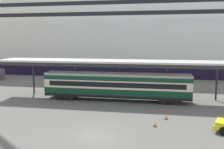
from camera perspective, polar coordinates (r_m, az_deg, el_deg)
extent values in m
plane|color=#5F605B|center=(24.00, -4.09, -13.94)|extent=(400.00, 400.00, 0.00)
cube|color=black|center=(73.62, 7.65, 2.57)|extent=(165.95, 31.28, 4.12)
cube|color=white|center=(73.29, 7.75, 7.92)|extent=(165.95, 31.28, 9.62)
cube|color=white|center=(73.54, 7.84, 12.71)|extent=(152.67, 28.78, 2.65)
cube|color=black|center=(59.30, 7.25, 14.00)|extent=(146.03, 0.12, 0.95)
cube|color=white|center=(73.81, 7.88, 14.76)|extent=(146.57, 27.63, 2.65)
cube|color=black|center=(60.20, 7.33, 16.45)|extent=(140.19, 0.12, 0.95)
cube|color=white|center=(74.17, 7.92, 16.79)|extent=(140.46, 26.48, 2.65)
cube|color=silver|center=(36.43, 1.13, 3.08)|extent=(36.61, 5.32, 0.25)
cube|color=#282828|center=(33.95, 0.45, 2.08)|extent=(36.61, 0.20, 0.50)
cylinder|color=#282828|center=(43.63, -17.74, -0.42)|extent=(0.28, 0.28, 5.71)
cylinder|color=#282828|center=(40.73, -8.60, -0.70)|extent=(0.28, 0.28, 5.71)
cylinder|color=#282828|center=(39.02, 1.64, -1.00)|extent=(0.28, 0.28, 5.71)
cylinder|color=#282828|center=(38.63, 12.45, -1.28)|extent=(0.28, 0.28, 5.71)
cylinder|color=#282828|center=(39.62, 23.09, -1.51)|extent=(0.28, 0.28, 5.71)
cube|color=black|center=(36.71, 0.99, -4.76)|extent=(21.48, 2.80, 0.40)
cube|color=#0F3823|center=(36.57, 0.99, -3.76)|extent=(21.48, 2.80, 0.90)
cube|color=beige|center=(36.37, 1.00, -2.14)|extent=(21.48, 2.80, 1.20)
cube|color=black|center=(35.04, 0.64, -2.45)|extent=(19.76, 0.08, 0.72)
cube|color=#0F3823|center=(36.23, 1.00, -0.74)|extent=(21.48, 2.80, 0.60)
cube|color=#A3A3A3|center=(36.16, 1.00, 0.01)|extent=(21.48, 2.69, 0.36)
cube|color=black|center=(38.76, -10.41, -4.81)|extent=(3.20, 2.35, 0.50)
cylinder|color=black|center=(38.03, -12.31, -5.16)|extent=(0.84, 0.12, 0.84)
cylinder|color=black|center=(37.39, -9.75, -5.31)|extent=(0.84, 0.12, 0.84)
cube|color=black|center=(36.42, 13.15, -5.72)|extent=(3.20, 2.35, 0.50)
cylinder|color=black|center=(35.24, 11.78, -6.19)|extent=(0.84, 0.12, 0.84)
cylinder|color=black|center=(35.35, 14.71, -6.24)|extent=(0.84, 0.12, 0.84)
cylinder|color=black|center=(26.09, 24.45, -11.90)|extent=(0.84, 0.52, 0.80)
cube|color=black|center=(26.60, 9.93, -11.76)|extent=(0.36, 0.36, 0.04)
cone|color=#EA590F|center=(26.49, 9.95, -11.08)|extent=(0.30, 0.30, 0.63)
cylinder|color=white|center=(26.48, 9.95, -11.02)|extent=(0.17, 0.17, 0.09)
cube|color=black|center=(29.14, 12.43, -10.05)|extent=(0.36, 0.36, 0.04)
cone|color=#EA590F|center=(29.04, 12.45, -9.44)|extent=(0.30, 0.30, 0.61)
cylinder|color=white|center=(29.04, 12.45, -9.38)|extent=(0.17, 0.17, 0.09)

